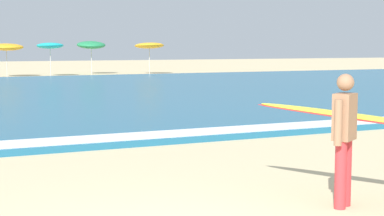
# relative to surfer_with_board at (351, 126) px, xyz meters

# --- Properties ---
(surf_foam) EXTENTS (120.00, 1.02, 0.01)m
(surf_foam) POSITION_rel_surfer_with_board_xyz_m (-2.96, 5.93, -0.89)
(surf_foam) COLOR white
(surf_foam) RESTS_ON sea
(surfer_with_board) EXTENTS (1.81, 2.68, 1.73)m
(surfer_with_board) POSITION_rel_surfer_with_board_xyz_m (0.00, 0.00, 0.00)
(surfer_with_board) COLOR red
(surfer_with_board) RESTS_ON ground
(beach_umbrella_4) EXTENTS (2.24, 2.26, 2.30)m
(beach_umbrella_4) POSITION_rel_surfer_with_board_xyz_m (0.28, 35.65, 0.99)
(beach_umbrella_4) COLOR beige
(beach_umbrella_4) RESTS_ON ground
(beach_umbrella_5) EXTENTS (1.82, 1.84, 2.36)m
(beach_umbrella_5) POSITION_rel_surfer_with_board_xyz_m (3.13, 35.29, 1.08)
(beach_umbrella_5) COLOR beige
(beach_umbrella_5) RESTS_ON ground
(beach_umbrella_6) EXTENTS (2.10, 2.13, 2.53)m
(beach_umbrella_6) POSITION_rel_surfer_with_board_xyz_m (6.51, 37.12, 1.14)
(beach_umbrella_6) COLOR beige
(beach_umbrella_6) RESTS_ON ground
(beach_umbrella_7) EXTENTS (2.16, 2.19, 2.40)m
(beach_umbrella_7) POSITION_rel_surfer_with_board_xyz_m (10.44, 35.41, 1.09)
(beach_umbrella_7) COLOR beige
(beach_umbrella_7) RESTS_ON ground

